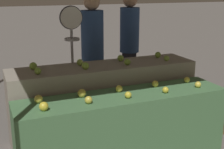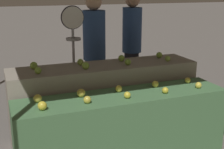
# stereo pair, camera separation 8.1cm
# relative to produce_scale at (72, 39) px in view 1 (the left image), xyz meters

# --- Properties ---
(display_counter_front) EXTENTS (2.33, 0.55, 0.77)m
(display_counter_front) POSITION_rel_produce_scale_xyz_m (0.24, -1.16, -0.83)
(display_counter_front) COLOR #4C7A4C
(display_counter_front) RESTS_ON ground_plane
(display_counter_back) EXTENTS (2.33, 0.55, 0.96)m
(display_counter_back) POSITION_rel_produce_scale_xyz_m (0.24, -0.56, -0.74)
(display_counter_back) COLOR gray
(display_counter_back) RESTS_ON ground_plane
(apple_front_0) EXTENTS (0.09, 0.09, 0.09)m
(apple_front_0) POSITION_rel_produce_scale_xyz_m (-0.64, -1.27, -0.40)
(apple_front_0) COLOR gold
(apple_front_0) RESTS_ON display_counter_front
(apple_front_1) EXTENTS (0.08, 0.08, 0.08)m
(apple_front_1) POSITION_rel_produce_scale_xyz_m (-0.19, -1.26, -0.41)
(apple_front_1) COLOR gold
(apple_front_1) RESTS_ON display_counter_front
(apple_front_2) EXTENTS (0.07, 0.07, 0.07)m
(apple_front_2) POSITION_rel_produce_scale_xyz_m (0.24, -1.27, -0.41)
(apple_front_2) COLOR gold
(apple_front_2) RESTS_ON display_counter_front
(apple_front_3) EXTENTS (0.07, 0.07, 0.07)m
(apple_front_3) POSITION_rel_produce_scale_xyz_m (0.68, -1.27, -0.41)
(apple_front_3) COLOR gold
(apple_front_3) RESTS_ON display_counter_front
(apple_front_4) EXTENTS (0.07, 0.07, 0.07)m
(apple_front_4) POSITION_rel_produce_scale_xyz_m (1.13, -1.25, -0.41)
(apple_front_4) COLOR yellow
(apple_front_4) RESTS_ON display_counter_front
(apple_front_5) EXTENTS (0.08, 0.08, 0.08)m
(apple_front_5) POSITION_rel_produce_scale_xyz_m (-0.65, -1.05, -0.41)
(apple_front_5) COLOR gold
(apple_front_5) RESTS_ON display_counter_front
(apple_front_6) EXTENTS (0.09, 0.09, 0.09)m
(apple_front_6) POSITION_rel_produce_scale_xyz_m (-0.20, -1.05, -0.40)
(apple_front_6) COLOR gold
(apple_front_6) RESTS_ON display_counter_front
(apple_front_7) EXTENTS (0.08, 0.08, 0.08)m
(apple_front_7) POSITION_rel_produce_scale_xyz_m (0.23, -1.05, -0.41)
(apple_front_7) COLOR yellow
(apple_front_7) RESTS_ON display_counter_front
(apple_front_8) EXTENTS (0.08, 0.08, 0.08)m
(apple_front_8) POSITION_rel_produce_scale_xyz_m (0.69, -1.04, -0.41)
(apple_front_8) COLOR yellow
(apple_front_8) RESTS_ON display_counter_front
(apple_front_9) EXTENTS (0.07, 0.07, 0.07)m
(apple_front_9) POSITION_rel_produce_scale_xyz_m (1.13, -1.04, -0.41)
(apple_front_9) COLOR yellow
(apple_front_9) RESTS_ON display_counter_front
(apple_back_0) EXTENTS (0.08, 0.08, 0.08)m
(apple_back_0) POSITION_rel_produce_scale_xyz_m (-0.58, -0.67, -0.22)
(apple_back_0) COLOR #7AA338
(apple_back_0) RESTS_ON display_counter_back
(apple_back_1) EXTENTS (0.09, 0.09, 0.09)m
(apple_back_1) POSITION_rel_produce_scale_xyz_m (-0.03, -0.67, -0.22)
(apple_back_1) COLOR #84AD3D
(apple_back_1) RESTS_ON display_counter_back
(apple_back_2) EXTENTS (0.08, 0.08, 0.08)m
(apple_back_2) POSITION_rel_produce_scale_xyz_m (0.51, -0.67, -0.22)
(apple_back_2) COLOR #7AA338
(apple_back_2) RESTS_ON display_counter_back
(apple_back_3) EXTENTS (0.07, 0.07, 0.07)m
(apple_back_3) POSITION_rel_produce_scale_xyz_m (1.07, -0.67, -0.22)
(apple_back_3) COLOR #8EB247
(apple_back_3) RESTS_ON display_counter_back
(apple_back_4) EXTENTS (0.09, 0.09, 0.09)m
(apple_back_4) POSITION_rel_produce_scale_xyz_m (-0.59, -0.45, -0.21)
(apple_back_4) COLOR #84AD3D
(apple_back_4) RESTS_ON display_counter_back
(apple_back_5) EXTENTS (0.08, 0.08, 0.08)m
(apple_back_5) POSITION_rel_produce_scale_xyz_m (-0.03, -0.46, -0.22)
(apple_back_5) COLOR #8EB247
(apple_back_5) RESTS_ON display_counter_back
(apple_back_6) EXTENTS (0.08, 0.08, 0.08)m
(apple_back_6) POSITION_rel_produce_scale_xyz_m (0.52, -0.45, -0.22)
(apple_back_6) COLOR #84AD3D
(apple_back_6) RESTS_ON display_counter_back
(apple_back_7) EXTENTS (0.08, 0.08, 0.08)m
(apple_back_7) POSITION_rel_produce_scale_xyz_m (1.07, -0.45, -0.22)
(apple_back_7) COLOR #84AD3D
(apple_back_7) RESTS_ON display_counter_back
(produce_scale) EXTENTS (0.31, 0.20, 1.65)m
(produce_scale) POSITION_rel_produce_scale_xyz_m (0.00, 0.00, 0.00)
(produce_scale) COLOR #99999E
(produce_scale) RESTS_ON ground_plane
(person_vendor_at_scale) EXTENTS (0.34, 0.34, 1.79)m
(person_vendor_at_scale) POSITION_rel_produce_scale_xyz_m (0.40, 0.31, -0.17)
(person_vendor_at_scale) COLOR #2D2D38
(person_vendor_at_scale) RESTS_ON ground_plane
(person_customer_left) EXTENTS (0.42, 0.42, 1.80)m
(person_customer_left) POSITION_rel_produce_scale_xyz_m (1.15, 0.60, -0.15)
(person_customer_left) COLOR #2D2D38
(person_customer_left) RESTS_ON ground_plane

